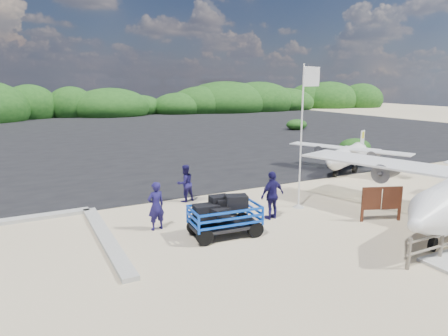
% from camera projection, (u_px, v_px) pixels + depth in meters
% --- Properties ---
extents(ground, '(160.00, 160.00, 0.00)m').
position_uv_depth(ground, '(237.00, 232.00, 14.86)').
color(ground, beige).
extents(asphalt_apron, '(90.00, 50.00, 0.04)m').
position_uv_depth(asphalt_apron, '(94.00, 136.00, 40.86)').
color(asphalt_apron, '#B2B2B2').
rests_on(asphalt_apron, ground).
extents(vegetation_band, '(124.00, 8.00, 4.40)m').
position_uv_depth(vegetation_band, '(65.00, 118.00, 62.54)').
color(vegetation_band, '#B2B2B2').
rests_on(vegetation_band, ground).
extents(baggage_cart, '(2.82, 1.76, 1.35)m').
position_uv_depth(baggage_cart, '(225.00, 236.00, 14.47)').
color(baggage_cart, blue).
rests_on(baggage_cart, ground).
extents(flagpole, '(1.34, 0.87, 6.20)m').
position_uv_depth(flagpole, '(298.00, 207.00, 17.76)').
color(flagpole, white).
rests_on(flagpole, ground).
extents(signboard, '(1.70, 0.79, 1.45)m').
position_uv_depth(signboard, '(380.00, 221.00, 16.00)').
color(signboard, '#502616').
rests_on(signboard, ground).
extents(crew_a, '(0.74, 0.55, 1.86)m').
position_uv_depth(crew_a, '(156.00, 206.00, 14.90)').
color(crew_a, '#1A1550').
rests_on(crew_a, ground).
extents(crew_b, '(0.97, 0.82, 1.74)m').
position_uv_depth(crew_b, '(185.00, 183.00, 18.48)').
color(crew_b, '#1A1550').
rests_on(crew_b, ground).
extents(crew_c, '(1.21, 0.64, 1.97)m').
position_uv_depth(crew_c, '(272.00, 195.00, 16.09)').
color(crew_c, '#1A1550').
rests_on(crew_c, ground).
extents(aircraft_large, '(17.03, 17.03, 4.10)m').
position_uv_depth(aircraft_large, '(250.00, 132.00, 44.09)').
color(aircraft_large, '#B2B2B2').
rests_on(aircraft_large, ground).
extents(aircraft_small, '(8.23, 8.23, 2.24)m').
position_uv_depth(aircraft_small, '(9.00, 144.00, 35.93)').
color(aircraft_small, '#B2B2B2').
rests_on(aircraft_small, ground).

